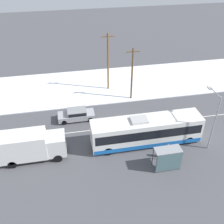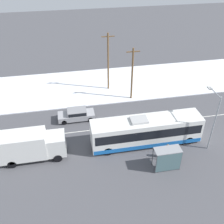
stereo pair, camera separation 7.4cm
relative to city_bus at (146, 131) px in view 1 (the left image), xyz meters
name	(u,v)px [view 1 (the left image)]	position (x,y,z in m)	size (l,w,h in m)	color
ground_plane	(130,126)	(-0.94, 3.36, -1.66)	(120.00, 120.00, 0.00)	#4C4C51
snow_lot	(113,84)	(-0.94, 14.16, -1.60)	(80.00, 11.06, 0.12)	white
lane_marking_center	(130,126)	(-0.94, 3.36, -1.66)	(60.00, 0.12, 0.00)	silver
city_bus	(146,131)	(0.00, 0.00, 0.00)	(12.15, 2.57, 3.40)	white
box_truck	(29,145)	(-12.45, -0.12, 0.12)	(7.02, 2.30, 3.25)	silver
sedan_car	(77,114)	(-7.22, 5.92, -0.88)	(4.54, 1.80, 1.43)	#9E9EA3
pedestrian_at_stop	(167,150)	(1.48, -2.73, -0.55)	(0.65, 0.29, 1.82)	#23232D
bus_shelter	(168,157)	(0.90, -4.29, 0.01)	(2.61, 1.20, 2.40)	gray
streetlamp	(213,114)	(6.44, -1.69, 2.58)	(0.36, 2.56, 6.62)	#9EA3A8
utility_pole_roadside	(132,73)	(0.77, 9.51, 2.29)	(1.80, 0.24, 7.53)	brown
utility_pole_snowlot	(108,61)	(-1.91, 12.82, 2.81)	(1.80, 0.24, 8.58)	brown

